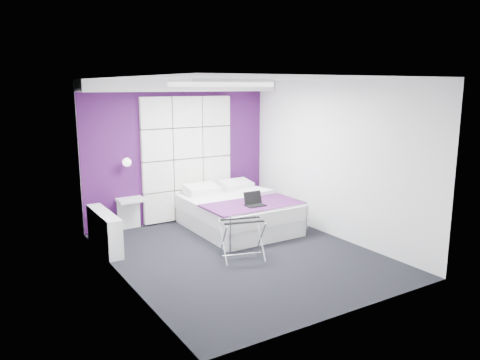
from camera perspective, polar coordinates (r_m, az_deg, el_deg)
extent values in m
plane|color=black|center=(7.15, 0.19, -9.03)|extent=(4.40, 4.40, 0.00)
plane|color=white|center=(6.70, 0.20, 12.29)|extent=(4.40, 4.40, 0.00)
plane|color=white|center=(8.73, -7.47, 3.43)|extent=(3.60, 0.00, 3.60)
plane|color=white|center=(6.07, -14.39, -0.33)|extent=(0.00, 4.40, 4.40)
plane|color=white|center=(7.89, 11.37, 2.46)|extent=(0.00, 4.40, 4.40)
cube|color=#3B0F44|center=(8.72, -7.44, 3.42)|extent=(3.58, 0.02, 2.58)
cube|color=white|center=(8.42, -6.96, 11.35)|extent=(3.58, 0.50, 0.20)
sphere|color=white|center=(8.24, -13.72, 2.17)|extent=(0.15, 0.15, 0.15)
cube|color=white|center=(7.56, -16.21, -5.96)|extent=(0.22, 1.20, 0.60)
cube|color=white|center=(8.34, -0.22, -4.97)|extent=(1.55, 1.93, 0.29)
cube|color=white|center=(8.27, -0.22, -3.21)|extent=(1.59, 1.97, 0.24)
cube|color=#41144B|center=(7.84, 1.62, -3.00)|extent=(1.65, 0.87, 0.03)
cube|color=white|center=(8.34, -13.21, -2.37)|extent=(0.45, 0.35, 0.05)
cube|color=black|center=(6.81, 0.27, -4.96)|extent=(0.59, 0.44, 0.01)
cube|color=black|center=(7.69, 1.88, -3.11)|extent=(0.32, 0.22, 0.02)
cube|color=black|center=(7.75, 1.42, -2.10)|extent=(0.32, 0.01, 0.22)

